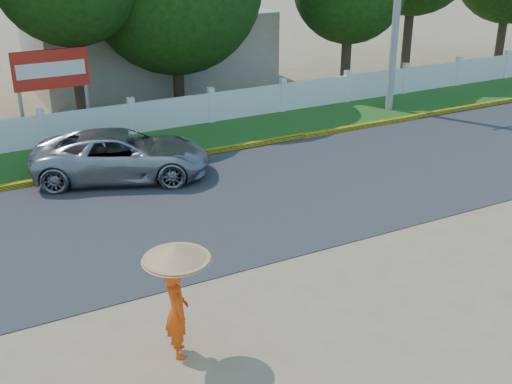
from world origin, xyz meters
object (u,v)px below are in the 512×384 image
billboard (51,74)px  utility_pole (396,15)px  vehicle (122,155)px  monk_with_parasol (177,284)px

billboard → utility_pole: bearing=-12.8°
vehicle → billboard: size_ratio=1.69×
monk_with_parasol → billboard: size_ratio=0.71×
utility_pole → monk_with_parasol: bearing=-140.9°
utility_pole → billboard: utility_pole is taller
monk_with_parasol → billboard: (0.73, 13.26, 0.77)m
monk_with_parasol → billboard: 13.30m
monk_with_parasol → vehicle: bearing=79.5°
billboard → vehicle: bearing=-80.4°
utility_pole → billboard: bearing=167.2°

